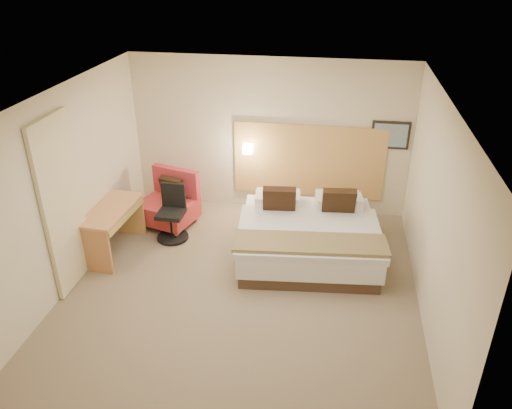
% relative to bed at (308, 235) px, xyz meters
% --- Properties ---
extents(floor, '(4.80, 5.00, 0.02)m').
position_rel_bed_xyz_m(floor, '(-0.83, -1.02, -0.34)').
color(floor, '#786650').
rests_on(floor, ground).
extents(ceiling, '(4.80, 5.00, 0.02)m').
position_rel_bed_xyz_m(ceiling, '(-0.83, -1.02, 2.38)').
color(ceiling, white).
rests_on(ceiling, floor).
extents(wall_back, '(4.80, 0.02, 2.70)m').
position_rel_bed_xyz_m(wall_back, '(-0.83, 1.49, 1.02)').
color(wall_back, beige).
rests_on(wall_back, floor).
extents(wall_front, '(4.80, 0.02, 2.70)m').
position_rel_bed_xyz_m(wall_front, '(-0.83, -3.53, 1.02)').
color(wall_front, beige).
rests_on(wall_front, floor).
extents(wall_left, '(0.02, 5.00, 2.70)m').
position_rel_bed_xyz_m(wall_left, '(-3.24, -1.02, 1.02)').
color(wall_left, beige).
rests_on(wall_left, floor).
extents(wall_right, '(0.02, 5.00, 2.70)m').
position_rel_bed_xyz_m(wall_right, '(1.58, -1.02, 1.02)').
color(wall_right, beige).
rests_on(wall_right, floor).
extents(headboard_panel, '(2.60, 0.04, 1.30)m').
position_rel_bed_xyz_m(headboard_panel, '(-0.13, 1.45, 0.62)').
color(headboard_panel, tan).
rests_on(headboard_panel, wall_back).
extents(art_frame, '(0.62, 0.03, 0.47)m').
position_rel_bed_xyz_m(art_frame, '(1.19, 1.46, 1.17)').
color(art_frame, black).
rests_on(art_frame, wall_back).
extents(art_canvas, '(0.54, 0.01, 0.39)m').
position_rel_bed_xyz_m(art_canvas, '(1.19, 1.44, 1.17)').
color(art_canvas, slate).
rests_on(art_canvas, wall_back).
extents(lamp_arm, '(0.02, 0.12, 0.02)m').
position_rel_bed_xyz_m(lamp_arm, '(-1.18, 1.40, 0.82)').
color(lamp_arm, silver).
rests_on(lamp_arm, wall_back).
extents(lamp_shade, '(0.15, 0.15, 0.15)m').
position_rel_bed_xyz_m(lamp_shade, '(-1.18, 1.34, 0.82)').
color(lamp_shade, '#FFEDC6').
rests_on(lamp_shade, wall_back).
extents(curtain, '(0.06, 0.90, 2.42)m').
position_rel_bed_xyz_m(curtain, '(-3.19, -1.27, 0.89)').
color(curtain, beige).
rests_on(curtain, wall_left).
extents(bottle_a, '(0.06, 0.06, 0.18)m').
position_rel_bed_xyz_m(bottle_a, '(-2.17, 0.86, 0.26)').
color(bottle_a, '#789FBA').
rests_on(bottle_a, side_table).
extents(menu_folder, '(0.12, 0.06, 0.20)m').
position_rel_bed_xyz_m(menu_folder, '(-2.03, 0.85, 0.27)').
color(menu_folder, '#341B15').
rests_on(menu_folder, side_table).
extents(bed, '(2.26, 2.22, 1.02)m').
position_rel_bed_xyz_m(bed, '(0.00, 0.00, 0.00)').
color(bed, '#422E21').
rests_on(bed, floor).
extents(lounge_chair, '(1.05, 0.97, 0.93)m').
position_rel_bed_xyz_m(lounge_chair, '(-2.40, 0.58, 0.04)').
color(lounge_chair, '#A3844D').
rests_on(lounge_chair, floor).
extents(side_table, '(0.49, 0.49, 0.50)m').
position_rel_bed_xyz_m(side_table, '(-2.12, 0.86, -0.05)').
color(side_table, silver).
rests_on(side_table, floor).
extents(desk, '(0.63, 1.25, 0.76)m').
position_rel_bed_xyz_m(desk, '(-2.94, -0.44, 0.27)').
color(desk, tan).
rests_on(desk, floor).
extents(desk_chair, '(0.52, 0.52, 0.90)m').
position_rel_bed_xyz_m(desk_chair, '(-2.20, 0.12, 0.04)').
color(desk_chair, black).
rests_on(desk_chair, floor).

